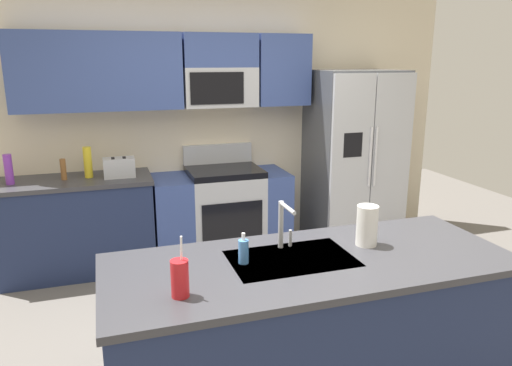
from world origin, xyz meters
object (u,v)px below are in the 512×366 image
(range_oven, at_px, (221,212))
(drink_cup_red, at_px, (180,278))
(toaster, at_px, (119,167))
(soap_dispenser, at_px, (243,251))
(sink_faucet, at_px, (284,221))
(bottle_yellow, at_px, (88,162))
(paper_towel_roll, at_px, (367,226))
(refrigerator, at_px, (354,159))
(bottle_purple, at_px, (9,169))
(pepper_mill, at_px, (63,169))

(range_oven, relative_size, drink_cup_red, 4.55)
(toaster, relative_size, soap_dispenser, 1.65)
(sink_faucet, bearing_deg, bottle_yellow, 116.68)
(sink_faucet, xyz_separation_m, paper_towel_roll, (0.49, -0.09, -0.05))
(bottle_yellow, xyz_separation_m, soap_dispenser, (0.81, -2.28, -0.07))
(bottle_yellow, bearing_deg, refrigerator, -1.94)
(toaster, bearing_deg, range_oven, 3.10)
(bottle_yellow, bearing_deg, paper_towel_roll, -55.06)
(refrigerator, relative_size, drink_cup_red, 6.19)
(bottle_purple, bearing_deg, refrigerator, -0.70)
(toaster, height_order, soap_dispenser, toaster)
(bottle_yellow, height_order, sink_faucet, bottle_yellow)
(range_oven, bearing_deg, pepper_mill, -179.90)
(pepper_mill, distance_m, bottle_purple, 0.44)
(bottle_purple, bearing_deg, paper_towel_roll, -44.71)
(drink_cup_red, height_order, soap_dispenser, drink_cup_red)
(refrigerator, height_order, soap_dispenser, refrigerator)
(range_oven, distance_m, bottle_yellow, 1.38)
(bottle_yellow, height_order, soap_dispenser, bottle_yellow)
(pepper_mill, height_order, bottle_purple, bottle_purple)
(toaster, xyz_separation_m, bottle_yellow, (-0.27, 0.07, 0.05))
(refrigerator, xyz_separation_m, pepper_mill, (-2.90, 0.07, 0.07))
(pepper_mill, bearing_deg, refrigerator, -1.37)
(sink_faucet, bearing_deg, pepper_mill, 121.26)
(range_oven, distance_m, sink_faucet, 2.24)
(soap_dispenser, bearing_deg, toaster, 103.79)
(sink_faucet, distance_m, soap_dispenser, 0.31)
(pepper_mill, relative_size, soap_dispenser, 1.13)
(pepper_mill, distance_m, paper_towel_roll, 2.86)
(paper_towel_roll, bearing_deg, drink_cup_red, -165.28)
(bottle_purple, distance_m, sink_faucet, 2.74)
(bottle_yellow, distance_m, soap_dispenser, 2.43)
(bottle_purple, bearing_deg, toaster, -1.33)
(pepper_mill, bearing_deg, bottle_purple, -176.27)
(range_oven, xyz_separation_m, drink_cup_red, (-0.81, -2.54, 0.55))
(drink_cup_red, bearing_deg, sink_faucet, 30.75)
(toaster, distance_m, pepper_mill, 0.49)
(range_oven, height_order, refrigerator, refrigerator)
(toaster, xyz_separation_m, paper_towel_roll, (1.31, -2.18, 0.03))
(pepper_mill, xyz_separation_m, bottle_purple, (-0.44, -0.03, 0.04))
(toaster, relative_size, bottle_purple, 1.05)
(range_oven, height_order, sink_faucet, sink_faucet)
(range_oven, bearing_deg, paper_towel_roll, -81.50)
(range_oven, relative_size, bottle_purple, 5.12)
(toaster, height_order, drink_cup_red, drink_cup_red)
(range_oven, relative_size, sink_faucet, 4.82)
(refrigerator, bearing_deg, pepper_mill, 178.63)
(bottle_yellow, xyz_separation_m, drink_cup_red, (0.43, -2.56, -0.05))
(sink_faucet, bearing_deg, paper_towel_roll, -10.52)
(soap_dispenser, bearing_deg, bottle_yellow, 109.62)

